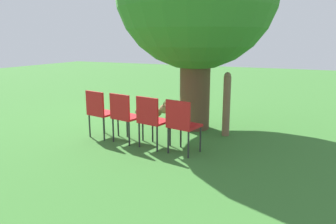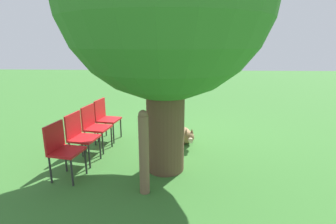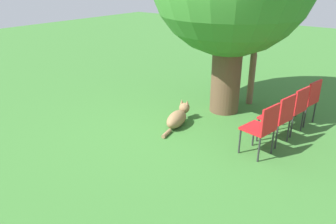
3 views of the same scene
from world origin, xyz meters
TOP-DOWN VIEW (x-y plane):
  - ground_plane at (0.00, 0.00)m, footprint 30.00×30.00m
  - dog at (-0.12, -0.21)m, footprint 0.42×1.12m
  - fence_post at (0.48, 1.71)m, footprint 0.14×0.14m
  - red_chair_0 at (1.60, -0.35)m, footprint 0.49×0.51m
  - red_chair_1 at (1.66, 0.22)m, footprint 0.49×0.51m
  - red_chair_2 at (1.72, 0.79)m, footprint 0.49×0.51m
  - red_chair_3 at (1.78, 1.36)m, footprint 0.49×0.51m

SIDE VIEW (x-z plane):
  - ground_plane at x=0.00m, z-range 0.00..0.00m
  - dog at x=-0.12m, z-range -0.05..0.36m
  - red_chair_0 at x=1.60m, z-range 0.07..0.95m
  - red_chair_1 at x=1.66m, z-range 0.07..0.95m
  - red_chair_2 at x=1.72m, z-range 0.07..0.95m
  - red_chair_3 at x=1.78m, z-range 0.07..0.95m
  - fence_post at x=0.48m, z-range 0.01..1.21m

